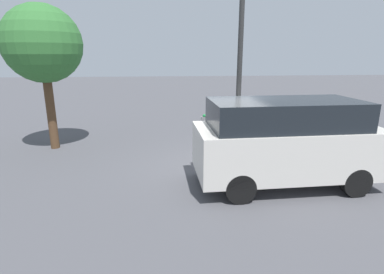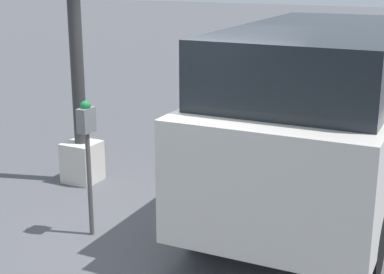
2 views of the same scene
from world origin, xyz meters
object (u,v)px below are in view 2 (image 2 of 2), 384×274
object	(u,v)px
parking_meter_near	(87,137)
parked_van	(321,114)
lamp_post	(76,41)
parking_meter_far	(305,55)

from	to	relation	value
parking_meter_near	parked_van	bearing A→B (deg)	-48.77
parking_meter_near	lamp_post	world-z (taller)	lamp_post
parking_meter_near	lamp_post	bearing A→B (deg)	39.52
lamp_post	parked_van	world-z (taller)	lamp_post
parking_meter_far	parked_van	world-z (taller)	parked_van
parking_meter_far	lamp_post	size ratio (longest dim) A/B	0.25
parking_meter_far	parked_van	distance (m)	5.67
parking_meter_near	lamp_post	size ratio (longest dim) A/B	0.27
lamp_post	parking_meter_far	bearing A→B (deg)	-13.27
parking_meter_far	parked_van	xyz separation A→B (m)	(-5.40, -1.73, 0.14)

